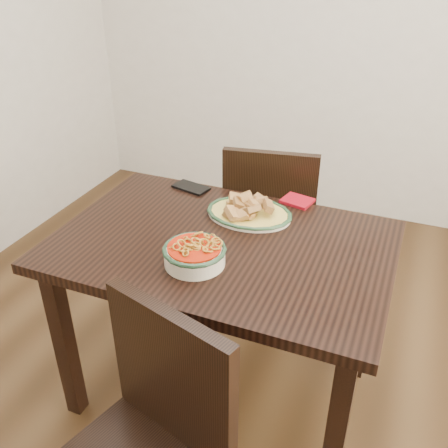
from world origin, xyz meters
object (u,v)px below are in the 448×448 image
at_px(smartphone, 191,187).
at_px(chair_far, 270,219).
at_px(chair_near, 148,444).
at_px(dining_table, 222,265).
at_px(noodle_bowl, 195,252).
at_px(fish_plate, 249,206).

bearing_deg(smartphone, chair_far, 59.87).
distance_m(chair_far, chair_near, 1.30).
bearing_deg(smartphone, dining_table, -37.88).
bearing_deg(noodle_bowl, fish_plate, 81.25).
height_order(chair_far, smartphone, chair_far).
xyz_separation_m(chair_near, noodle_bowl, (-0.08, 0.50, 0.29)).
xyz_separation_m(noodle_bowl, smartphone, (-0.25, 0.50, -0.04)).
xyz_separation_m(chair_far, smartphone, (-0.27, -0.30, 0.26)).
relative_size(chair_far, fish_plate, 2.72).
bearing_deg(chair_far, fish_plate, 85.17).
xyz_separation_m(dining_table, chair_near, (0.05, -0.66, -0.15)).
bearing_deg(chair_near, chair_far, 109.46).
distance_m(fish_plate, smartphone, 0.34).
relative_size(chair_near, fish_plate, 2.72).
xyz_separation_m(dining_table, noodle_bowl, (-0.03, -0.16, 0.14)).
height_order(fish_plate, noodle_bowl, fish_plate).
distance_m(chair_near, smartphone, 1.09).
bearing_deg(noodle_bowl, dining_table, 79.54).
relative_size(fish_plate, smartphone, 2.15).
bearing_deg(smartphone, fish_plate, -10.70).
relative_size(dining_table, fish_plate, 3.62).
xyz_separation_m(dining_table, fish_plate, (0.03, 0.21, 0.14)).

